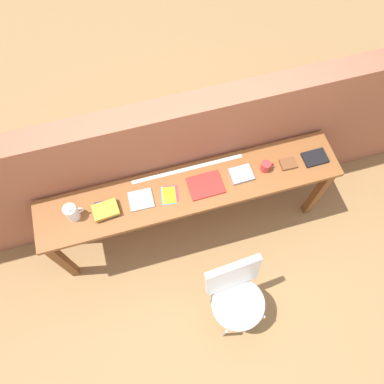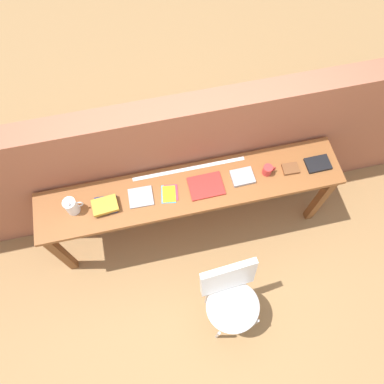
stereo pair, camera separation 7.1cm
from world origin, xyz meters
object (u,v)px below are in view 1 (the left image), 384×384
object	(u,v)px
pamphlet_pile_colourful	(170,195)
leather_journal_brown	(288,164)
chair_white_moulded	(236,294)
book_repair_rightmost	(315,158)
mug	(266,166)
book_open_centre	(206,185)
book_stack_leftmost	(106,210)
magazine_cycling	(141,200)
pitcher_white	(72,212)

from	to	relation	value
pamphlet_pile_colourful	leather_journal_brown	size ratio (longest dim) A/B	1.34
leather_journal_brown	chair_white_moulded	bearing A→B (deg)	-127.23
leather_journal_brown	book_repair_rightmost	xyz separation A→B (m)	(0.24, -0.01, -0.00)
mug	pamphlet_pile_colourful	bearing A→B (deg)	-178.85
mug	book_repair_rightmost	distance (m)	0.44
chair_white_moulded	mug	world-z (taller)	mug
mug	leather_journal_brown	distance (m)	0.20
book_open_centre	mug	world-z (taller)	mug
book_repair_rightmost	leather_journal_brown	bearing A→B (deg)	178.03
book_stack_leftmost	magazine_cycling	distance (m)	0.28
leather_journal_brown	book_repair_rightmost	distance (m)	0.24
chair_white_moulded	book_repair_rightmost	distance (m)	1.30
pitcher_white	magazine_cycling	world-z (taller)	pitcher_white
book_stack_leftmost	mug	bearing A→B (deg)	0.81
mug	leather_journal_brown	bearing A→B (deg)	-3.59
chair_white_moulded	book_repair_rightmost	size ratio (longest dim) A/B	4.48
pamphlet_pile_colourful	book_repair_rightmost	bearing A→B (deg)	-0.08
book_open_centre	mug	xyz separation A→B (m)	(0.52, 0.02, 0.04)
leather_journal_brown	book_repair_rightmost	bearing A→B (deg)	1.00
mug	chair_white_moulded	bearing A→B (deg)	-120.25
chair_white_moulded	pamphlet_pile_colourful	bearing A→B (deg)	111.06
mug	pitcher_white	bearing A→B (deg)	179.73
book_open_centre	pitcher_white	bearing A→B (deg)	178.02
book_stack_leftmost	magazine_cycling	world-z (taller)	book_stack_leftmost
book_open_centre	leather_journal_brown	size ratio (longest dim) A/B	2.12
mug	book_open_centre	bearing A→B (deg)	-178.30
pamphlet_pile_colourful	book_repair_rightmost	xyz separation A→B (m)	(1.25, -0.00, 0.01)
book_stack_leftmost	mug	xyz separation A→B (m)	(1.32, 0.02, 0.02)
leather_journal_brown	book_repair_rightmost	world-z (taller)	same
chair_white_moulded	magazine_cycling	xyz separation A→B (m)	(-0.55, 0.85, 0.36)
magazine_cycling	book_repair_rightmost	bearing A→B (deg)	0.92
pitcher_white	book_stack_leftmost	xyz separation A→B (m)	(0.25, -0.03, -0.05)
pitcher_white	leather_journal_brown	size ratio (longest dim) A/B	1.41
pitcher_white	book_repair_rightmost	xyz separation A→B (m)	(2.00, -0.03, -0.07)
mug	leather_journal_brown	xyz separation A→B (m)	(0.20, -0.01, -0.03)
pitcher_white	mug	bearing A→B (deg)	-0.27
book_open_centre	mug	bearing A→B (deg)	0.95
pamphlet_pile_colourful	book_repair_rightmost	world-z (taller)	book_repair_rightmost
magazine_cycling	book_open_centre	xyz separation A→B (m)	(0.53, -0.02, 0.00)
pitcher_white	leather_journal_brown	xyz separation A→B (m)	(1.77, -0.02, -0.07)
book_stack_leftmost	pamphlet_pile_colourful	xyz separation A→B (m)	(0.51, 0.00, -0.02)
book_stack_leftmost	magazine_cycling	size ratio (longest dim) A/B	1.08
chair_white_moulded	book_stack_leftmost	bearing A→B (deg)	134.94
chair_white_moulded	mug	bearing A→B (deg)	59.75
pitcher_white	pamphlet_pile_colourful	bearing A→B (deg)	-1.80
magazine_cycling	mug	world-z (taller)	mug
chair_white_moulded	mug	xyz separation A→B (m)	(0.49, 0.85, 0.40)
magazine_cycling	mug	size ratio (longest dim) A/B	1.73
book_open_centre	leather_journal_brown	distance (m)	0.71
pitcher_white	book_repair_rightmost	size ratio (longest dim) A/B	0.92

